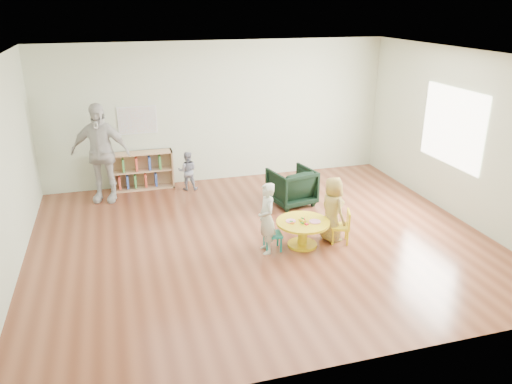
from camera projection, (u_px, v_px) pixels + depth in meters
room at (262, 121)px, 7.16m from camera, size 7.10×7.00×2.80m
activity_table at (303, 229)px, 7.54m from camera, size 0.81×0.81×0.45m
kid_chair_left at (270, 234)px, 7.41m from camera, size 0.29×0.29×0.49m
kid_chair_right at (343, 226)px, 7.65m from camera, size 0.36×0.36×0.52m
bookshelf at (141, 171)px, 9.85m from camera, size 1.20×0.30×0.75m
alphabet_poster at (137, 120)px, 9.61m from camera, size 0.74×0.01×0.54m
armchair at (292, 187)px, 9.08m from camera, size 0.86×0.87×0.67m
child_left at (267, 218)px, 7.27m from camera, size 0.27×0.40×1.08m
child_right at (332, 209)px, 7.64m from camera, size 0.42×0.56×1.03m
toddler at (187, 171)px, 9.77m from camera, size 0.43×0.36×0.77m
adult_caretaker at (100, 153)px, 9.07m from camera, size 1.16×0.75×1.83m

